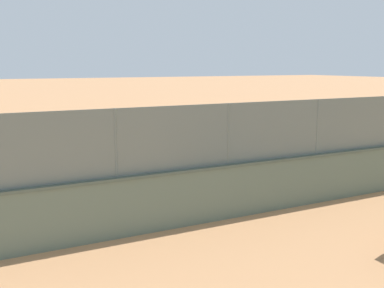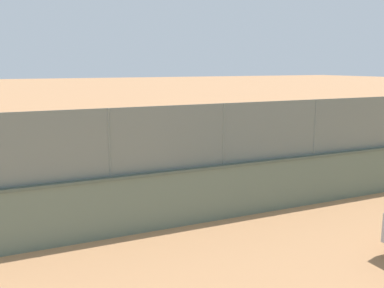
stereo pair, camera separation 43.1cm
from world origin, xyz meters
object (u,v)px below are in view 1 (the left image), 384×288
sports_ball (175,155)px  courtside_bench (63,207)px  player_at_service_line (119,138)px  spare_ball_by_wall (174,210)px  player_foreground_swinging (180,130)px

sports_ball → courtside_bench: size_ratio=0.11×
player_at_service_line → courtside_bench: size_ratio=0.92×
sports_ball → spare_ball_by_wall: bearing=64.8°
spare_ball_by_wall → courtside_bench: 3.24m
player_at_service_line → spare_ball_by_wall: size_ratio=9.27×
player_at_service_line → spare_ball_by_wall: (1.16, 8.86, -0.78)m
spare_ball_by_wall → courtside_bench: bearing=-13.0°
player_at_service_line → courtside_bench: bearing=62.1°
player_foreground_swinging → player_at_service_line: 3.37m
player_foreground_swinging → player_at_service_line: (3.36, 0.14, -0.14)m
spare_ball_by_wall → courtside_bench: (3.14, -0.72, 0.38)m
sports_ball → spare_ball_by_wall: (3.40, 7.23, -0.01)m
player_at_service_line → sports_ball: bearing=144.0°
spare_ball_by_wall → courtside_bench: size_ratio=0.10×
player_at_service_line → spare_ball_by_wall: bearing=82.5°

